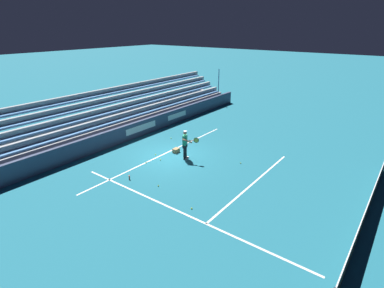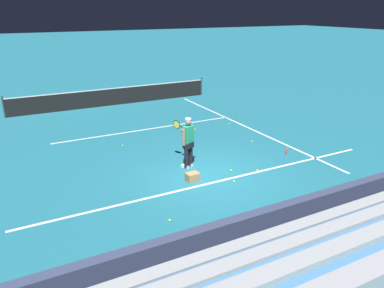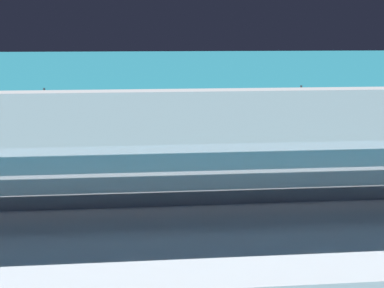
# 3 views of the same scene
# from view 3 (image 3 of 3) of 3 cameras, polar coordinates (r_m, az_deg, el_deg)

# --- Properties ---
(ground_plane) EXTENTS (160.00, 160.00, 0.00)m
(ground_plane) POSITION_cam_3_polar(r_m,az_deg,el_deg) (12.84, 1.54, -3.38)
(ground_plane) COLOR #1E6B7F
(court_baseline_white) EXTENTS (12.00, 0.10, 0.01)m
(court_baseline_white) POSITION_cam_3_polar(r_m,az_deg,el_deg) (12.36, 1.83, -3.97)
(court_baseline_white) COLOR white
(court_baseline_white) RESTS_ON ground
(court_sideline_white) EXTENTS (0.10, 12.00, 0.01)m
(court_sideline_white) POSITION_cam_3_polar(r_m,az_deg,el_deg) (17.58, 13.27, 0.51)
(court_sideline_white) COLOR white
(court_sideline_white) RESTS_ON ground
(court_service_line_white) EXTENTS (8.22, 0.10, 0.01)m
(court_service_line_white) POSITION_cam_3_polar(r_m,az_deg,el_deg) (18.17, -0.64, 1.20)
(court_service_line_white) COLOR white
(court_service_line_white) RESTS_ON ground
(back_wall_sponsor_board) EXTENTS (27.69, 0.25, 1.10)m
(back_wall_sponsor_board) POSITION_cam_3_polar(r_m,az_deg,el_deg) (8.84, 4.83, -6.85)
(back_wall_sponsor_board) COLOR #384260
(back_wall_sponsor_board) RESTS_ON ground
(bleacher_stand) EXTENTS (26.30, 3.20, 3.40)m
(bleacher_stand) POSITION_cam_3_polar(r_m,az_deg,el_deg) (6.73, 8.46, -11.20)
(bleacher_stand) COLOR #9EA3A8
(bleacher_stand) RESTS_ON ground
(tennis_player) EXTENTS (0.57, 1.08, 1.71)m
(tennis_player) POSITION_cam_3_polar(r_m,az_deg,el_deg) (13.53, -0.18, 1.32)
(tennis_player) COLOR black
(tennis_player) RESTS_ON ground
(ball_box_cardboard) EXTENTS (0.42, 0.33, 0.26)m
(ball_box_cardboard) POSITION_cam_3_polar(r_m,az_deg,el_deg) (12.66, -1.42, -2.98)
(ball_box_cardboard) COLOR #A87F51
(ball_box_cardboard) RESTS_ON ground
(tennis_ball_toward_net) EXTENTS (0.07, 0.07, 0.07)m
(tennis_ball_toward_net) POSITION_cam_3_polar(r_m,az_deg,el_deg) (17.82, 11.42, 0.85)
(tennis_ball_toward_net) COLOR #CCE533
(tennis_ball_toward_net) RESTS_ON ground
(tennis_ball_stray_back) EXTENTS (0.07, 0.07, 0.07)m
(tennis_ball_stray_back) POSITION_cam_3_polar(r_m,az_deg,el_deg) (15.35, 12.12, -0.96)
(tennis_ball_stray_back) COLOR #CCE533
(tennis_ball_stray_back) RESTS_ON ground
(tennis_ball_near_player) EXTENTS (0.07, 0.07, 0.07)m
(tennis_ball_near_player) POSITION_cam_3_polar(r_m,az_deg,el_deg) (10.92, -9.22, -6.12)
(tennis_ball_near_player) COLOR #CCE533
(tennis_ball_near_player) RESTS_ON ground
(tennis_ball_midcourt) EXTENTS (0.07, 0.07, 0.07)m
(tennis_ball_midcourt) POSITION_cam_3_polar(r_m,az_deg,el_deg) (16.51, -5.89, 0.15)
(tennis_ball_midcourt) COLOR #CCE533
(tennis_ball_midcourt) RESTS_ON ground
(tennis_ball_far_left) EXTENTS (0.07, 0.07, 0.07)m
(tennis_ball_far_left) POSITION_cam_3_polar(r_m,az_deg,el_deg) (12.69, 8.85, -3.54)
(tennis_ball_far_left) COLOR #CCE533
(tennis_ball_far_left) RESTS_ON ground
(tennis_ball_by_box) EXTENTS (0.07, 0.07, 0.07)m
(tennis_ball_by_box) POSITION_cam_3_polar(r_m,az_deg,el_deg) (12.91, 5.07, -3.19)
(tennis_ball_by_box) COLOR #CCE533
(tennis_ball_by_box) RESTS_ON ground
(tennis_ball_far_right) EXTENTS (0.07, 0.07, 0.07)m
(tennis_ball_far_right) POSITION_cam_3_polar(r_m,az_deg,el_deg) (12.12, 3.93, -4.17)
(tennis_ball_far_right) COLOR #CCE533
(tennis_ball_far_right) RESTS_ON ground
(water_bottle) EXTENTS (0.07, 0.07, 0.22)m
(water_bottle) POSITION_cam_3_polar(r_m,az_deg,el_deg) (13.93, 15.67, -2.13)
(water_bottle) COLOR #EA4C33
(water_bottle) RESTS_ON ground
(tennis_net) EXTENTS (11.09, 0.09, 1.07)m
(tennis_net) POSITION_cam_3_polar(r_m,az_deg,el_deg) (22.98, -1.75, 4.71)
(tennis_net) COLOR #33383D
(tennis_net) RESTS_ON ground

